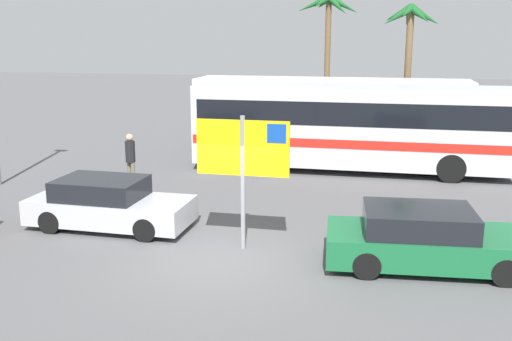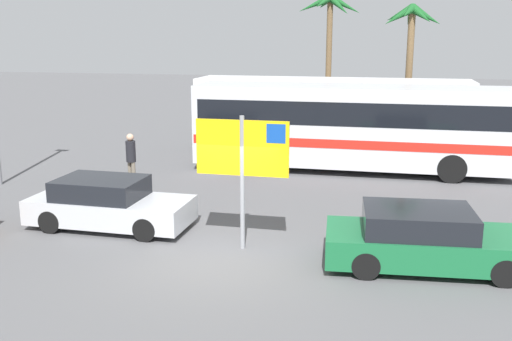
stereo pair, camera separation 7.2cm
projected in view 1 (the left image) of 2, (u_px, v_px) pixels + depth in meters
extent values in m
plane|color=#565659|center=(220.00, 258.00, 13.39)|extent=(120.00, 120.00, 0.00)
cube|color=silver|center=(350.00, 125.00, 21.68)|extent=(11.53, 2.44, 2.90)
cube|color=black|center=(350.00, 110.00, 21.55)|extent=(11.07, 2.46, 0.84)
cube|color=red|center=(349.00, 139.00, 21.79)|extent=(11.41, 2.46, 0.32)
cylinder|color=black|center=(445.00, 156.00, 22.26)|extent=(1.00, 0.28, 1.00)
cylinder|color=black|center=(451.00, 168.00, 20.18)|extent=(1.00, 0.28, 1.00)
cylinder|color=black|center=(261.00, 148.00, 23.73)|extent=(1.00, 0.28, 1.00)
cylinder|color=black|center=(249.00, 159.00, 21.65)|extent=(1.00, 0.28, 1.00)
cube|color=white|center=(330.00, 113.00, 25.08)|extent=(11.53, 2.44, 2.90)
cube|color=black|center=(330.00, 100.00, 24.96)|extent=(11.07, 2.46, 0.84)
cube|color=red|center=(330.00, 125.00, 25.20)|extent=(11.41, 2.46, 0.32)
cylinder|color=black|center=(413.00, 140.00, 25.67)|extent=(1.00, 0.28, 1.00)
cylinder|color=black|center=(415.00, 149.00, 23.59)|extent=(1.00, 0.28, 1.00)
cylinder|color=black|center=(254.00, 134.00, 27.14)|extent=(1.00, 0.28, 1.00)
cylinder|color=black|center=(243.00, 142.00, 25.06)|extent=(1.00, 0.28, 1.00)
cylinder|color=gray|center=(243.00, 184.00, 13.67)|extent=(0.11, 0.11, 3.20)
cube|color=yellow|center=(243.00, 148.00, 13.48)|extent=(2.20, 0.08, 1.30)
cube|color=#1447A8|center=(277.00, 133.00, 13.23)|extent=(0.44, 0.07, 0.44)
cube|color=#196638|center=(429.00, 246.00, 12.80)|extent=(4.60, 2.21, 0.64)
cube|color=black|center=(419.00, 220.00, 12.71)|extent=(2.45, 1.89, 0.52)
cylinder|color=black|center=(485.00, 243.00, 13.49)|extent=(0.61, 0.21, 0.60)
cylinder|color=black|center=(506.00, 273.00, 11.83)|extent=(0.61, 0.21, 0.60)
cylinder|color=black|center=(363.00, 238.00, 13.86)|extent=(0.61, 0.21, 0.60)
cylinder|color=black|center=(367.00, 266.00, 12.19)|extent=(0.61, 0.21, 0.60)
cube|color=#B7BABF|center=(111.00, 210.00, 15.44)|extent=(4.29, 1.84, 0.64)
cube|color=black|center=(101.00, 188.00, 15.36)|extent=(2.25, 1.65, 0.52)
cylinder|color=black|center=(169.00, 211.00, 15.94)|extent=(0.60, 0.17, 0.60)
cylinder|color=black|center=(145.00, 230.00, 14.42)|extent=(0.60, 0.17, 0.60)
cylinder|color=black|center=(82.00, 205.00, 16.53)|extent=(0.60, 0.17, 0.60)
cylinder|color=black|center=(50.00, 222.00, 15.02)|extent=(0.60, 0.17, 0.60)
cylinder|color=#706656|center=(130.00, 174.00, 19.54)|extent=(0.13, 0.13, 0.89)
cylinder|color=#706656|center=(133.00, 175.00, 19.43)|extent=(0.13, 0.13, 0.89)
cylinder|color=black|center=(130.00, 151.00, 19.31)|extent=(0.32, 0.32, 0.70)
sphere|color=tan|center=(130.00, 137.00, 19.20)|extent=(0.24, 0.24, 0.24)
cylinder|color=brown|center=(327.00, 65.00, 32.47)|extent=(0.32, 0.32, 6.76)
cone|color=#195623|center=(344.00, 5.00, 31.46)|extent=(1.88, 0.72, 1.23)
cone|color=#195623|center=(338.00, 3.00, 32.34)|extent=(1.34, 1.84, 0.94)
cone|color=#195623|center=(324.00, 3.00, 32.55)|extent=(1.18, 1.90, 0.90)
cone|color=#195623|center=(313.00, 5.00, 31.75)|extent=(1.91, 0.79, 1.13)
cone|color=#195623|center=(322.00, 2.00, 30.99)|extent=(1.03, 1.92, 0.98)
cone|color=#195623|center=(338.00, 6.00, 31.08)|extent=(1.52, 1.65, 1.29)
cylinder|color=brown|center=(407.00, 78.00, 27.58)|extent=(0.32, 0.32, 5.98)
cone|color=#195623|center=(425.00, 16.00, 26.75)|extent=(1.51, 0.58, 1.10)
cone|color=#195623|center=(420.00, 13.00, 27.35)|extent=(1.25, 1.48, 0.82)
cone|color=#195623|center=(409.00, 17.00, 27.55)|extent=(0.61, 1.52, 1.10)
cone|color=#195623|center=(398.00, 14.00, 27.38)|extent=(1.51, 1.19, 0.93)
cone|color=#195623|center=(397.00, 16.00, 26.89)|extent=(1.54, 0.85, 1.10)
cone|color=#195623|center=(407.00, 12.00, 26.30)|extent=(0.84, 1.58, 0.81)
cone|color=#195623|center=(420.00, 15.00, 26.35)|extent=(1.22, 1.47, 1.04)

